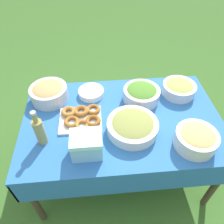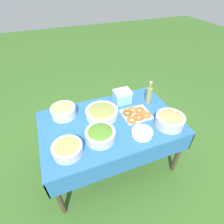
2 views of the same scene
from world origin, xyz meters
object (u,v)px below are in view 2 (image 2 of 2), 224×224
donut_platter (136,114)px  cooler_box (122,96)px  olive_oil_bottle (149,94)px  olive_bowl (102,112)px  plate_stack (142,133)px  bread_bowl (170,120)px  pasta_bowl (63,110)px  fruit_bowl (67,148)px  salad_bowl (100,134)px

donut_platter → cooler_box: (0.04, -0.29, 0.06)m
olive_oil_bottle → olive_bowl: 0.61m
donut_platter → olive_bowl: 0.38m
plate_stack → bread_bowl: bearing=-176.2°
plate_stack → olive_oil_bottle: 0.57m
bread_bowl → pasta_bowl: bearing=-29.0°
pasta_bowl → fruit_bowl: pasta_bowl is taller
fruit_bowl → olive_bowl: (-0.44, -0.36, -0.01)m
plate_stack → olive_bowl: 0.50m
pasta_bowl → cooler_box: bearing=179.6°
plate_stack → donut_platter: bearing=-106.4°
donut_platter → olive_bowl: size_ratio=0.91×
fruit_bowl → olive_bowl: size_ratio=0.76×
plate_stack → cooler_box: bearing=-93.8°
olive_oil_bottle → cooler_box: olive_oil_bottle is taller
fruit_bowl → olive_bowl: fruit_bowl is taller
donut_platter → fruit_bowl: fruit_bowl is taller
cooler_box → bread_bowl: bearing=118.2°
salad_bowl → bread_bowl: size_ratio=0.98×
olive_oil_bottle → fruit_bowl: size_ratio=1.04×
olive_oil_bottle → olive_bowl: (0.61, 0.04, -0.06)m
fruit_bowl → cooler_box: 0.92m
donut_platter → cooler_box: cooler_box is taller
salad_bowl → donut_platter: bearing=-159.5°
plate_stack → fruit_bowl: bearing=-3.9°
salad_bowl → cooler_box: size_ratio=1.48×
cooler_box → salad_bowl: bearing=47.4°
cooler_box → plate_stack: bearing=86.2°
fruit_bowl → cooler_box: cooler_box is taller
salad_bowl → fruit_bowl: bearing=8.3°
bread_bowl → olive_oil_bottle: bearing=-90.4°
pasta_bowl → olive_bowl: pasta_bowl is taller
bread_bowl → donut_platter: bearing=-45.2°
salad_bowl → olive_oil_bottle: olive_oil_bottle is taller
donut_platter → fruit_bowl: 0.83m
plate_stack → cooler_box: size_ratio=1.07×
plate_stack → olive_oil_bottle: (-0.33, -0.45, 0.09)m
fruit_bowl → olive_bowl: bearing=-140.4°
salad_bowl → pasta_bowl: (0.27, -0.48, 0.01)m
salad_bowl → bread_bowl: bread_bowl is taller
pasta_bowl → olive_oil_bottle: bearing=173.2°
donut_platter → olive_bowl: (0.36, -0.14, 0.03)m
olive_bowl → bread_bowl: bearing=147.2°
bread_bowl → cooler_box: cooler_box is taller
fruit_bowl → cooler_box: bearing=-145.5°
olive_oil_bottle → fruit_bowl: 1.13m
salad_bowl → olive_oil_bottle: bearing=-153.9°
pasta_bowl → plate_stack: 0.88m
olive_oil_bottle → bread_bowl: olive_oil_bottle is taller
olive_oil_bottle → cooler_box: size_ratio=1.44×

